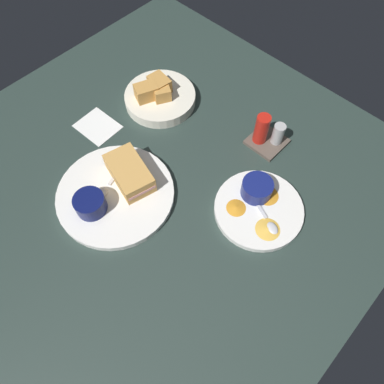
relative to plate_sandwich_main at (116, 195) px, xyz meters
The scene contains 12 objects.
ground_plane 12.12cm from the plate_sandwich_main, 73.18° to the left, with size 110.00×110.00×3.00cm, color #283833.
plate_sandwich_main is the anchor object (origin of this frame).
sandwich_half_near 6.27cm from the plate_sandwich_main, 93.19° to the left, with size 14.61×10.67×4.80cm.
ramekin_dark_sauce 7.11cm from the plate_sandwich_main, 95.81° to the right, with size 7.19×7.19×4.35cm.
spoon_by_dark_ramekin 2.70cm from the plate_sandwich_main, 157.45° to the right, with size 4.23×9.87×0.80cm.
plate_chips_companion 34.48cm from the plate_sandwich_main, 36.85° to the left, with size 21.04×21.04×1.60cm, color white.
ramekin_light_gravy 33.91cm from the plate_sandwich_main, 43.65° to the left, with size 7.38×7.38×4.09cm.
spoon_by_gravy_ramekin 37.09cm from the plate_sandwich_main, 30.76° to the left, with size 9.70×5.07×0.80cm.
plantain_chip_scatter 34.58cm from the plate_sandwich_main, 35.41° to the left, with size 15.43×14.86×0.60cm.
bread_basket_rear 32.38cm from the plate_sandwich_main, 116.89° to the left, with size 19.90×19.90×7.17cm.
condiment_caddy 41.36cm from the plate_sandwich_main, 67.03° to the left, with size 9.00×9.00×9.50cm.
paper_napkin_folded 23.05cm from the plate_sandwich_main, 152.10° to the left, with size 11.00×9.00×0.40cm, color white.
Camera 1 is at (40.10, -30.30, 77.49)cm, focal length 34.18 mm.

